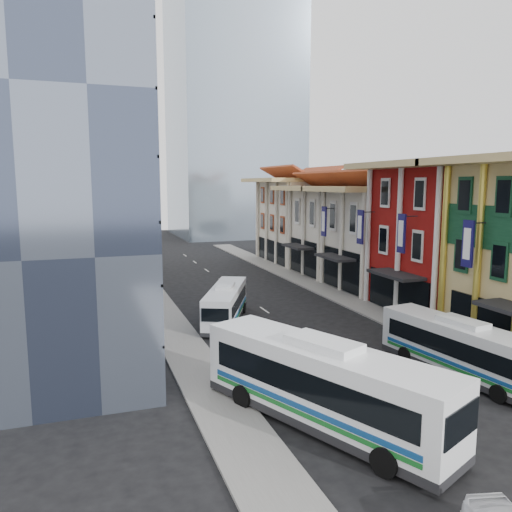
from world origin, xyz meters
name	(u,v)px	position (x,y,z in m)	size (l,w,h in m)	color
ground	(434,426)	(0.00, 0.00, 0.00)	(200.00, 200.00, 0.00)	black
sidewalk_right	(351,302)	(8.50, 22.00, 0.07)	(3.00, 90.00, 0.15)	slate
sidewalk_left	(165,318)	(-8.50, 22.00, 0.07)	(3.00, 90.00, 0.15)	slate
shophouse_red	(441,241)	(14.00, 17.00, 6.00)	(8.00, 10.00, 12.00)	maroon
shophouse_cream_near	(378,241)	(14.00, 26.50, 5.00)	(8.00, 9.00, 10.00)	silver
shophouse_cream_mid	(336,233)	(14.00, 35.50, 5.00)	(8.00, 9.00, 10.00)	silver
shophouse_cream_far	(300,222)	(14.00, 46.00, 5.50)	(8.00, 12.00, 11.00)	silver
office_tower	(36,118)	(-17.00, 19.00, 15.00)	(12.00, 26.00, 30.00)	#3B445D
office_block_far	(67,218)	(-16.00, 42.00, 7.00)	(10.00, 18.00, 14.00)	gray
bus_left_near	(323,382)	(-4.69, 1.76, 2.03)	(2.96, 12.64, 4.05)	white
bus_left_far	(226,303)	(-4.14, 19.54, 1.53)	(2.23, 9.52, 3.05)	silver
bus_right	(461,347)	(5.33, 4.46, 1.66)	(2.43, 10.37, 3.33)	silver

